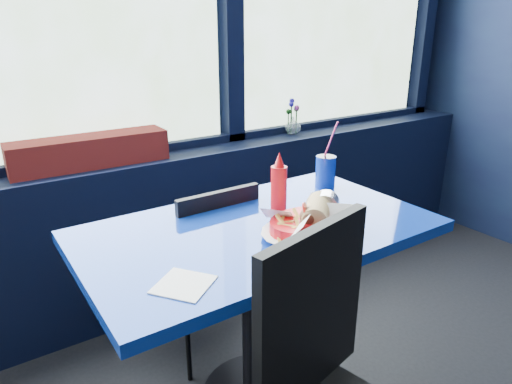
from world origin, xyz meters
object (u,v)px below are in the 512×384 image
near_table (258,272)px  ketchup_bottle (279,185)px  flower_vase (293,123)px  food_basket (309,222)px  planter_box (90,151)px  soda_cup (325,171)px  chair_near_back (209,262)px

near_table → ketchup_bottle: ketchup_bottle is taller
flower_vase → ketchup_bottle: size_ratio=0.93×
food_basket → flower_vase: bearing=37.1°
near_table → planter_box: size_ratio=1.76×
planter_box → soda_cup: 1.05m
chair_near_back → food_basket: bearing=105.3°
food_basket → ketchup_bottle: bearing=63.4°
planter_box → soda_cup: (0.78, -0.71, -0.05)m
food_basket → ketchup_bottle: 0.23m
chair_near_back → flower_vase: flower_vase is taller
near_table → soda_cup: (0.46, 0.18, 0.25)m
near_table → food_basket: 0.28m
planter_box → chair_near_back: bearing=-61.3°
food_basket → ketchup_bottle: ketchup_bottle is taller
planter_box → food_basket: 1.11m
soda_cup → flower_vase: bearing=61.7°
chair_near_back → planter_box: bearing=-62.9°
chair_near_back → planter_box: size_ratio=1.19×
food_basket → near_table: bearing=110.3°
near_table → ketchup_bottle: bearing=28.7°
chair_near_back → planter_box: (-0.29, 0.55, 0.40)m
planter_box → food_basket: (0.42, -1.02, -0.08)m
flower_vase → planter_box: bearing=179.7°
near_table → planter_box: bearing=109.7°
near_table → ketchup_bottle: 0.32m
near_table → food_basket: food_basket is taller
flower_vase → ketchup_bottle: flower_vase is taller
near_table → flower_vase: (0.84, 0.88, 0.29)m
flower_vase → soda_cup: soda_cup is taller
flower_vase → food_basket: 1.26m
chair_near_back → food_basket: food_basket is taller
chair_near_back → soda_cup: soda_cup is taller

